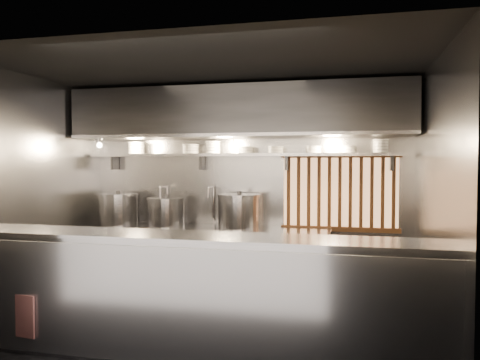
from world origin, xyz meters
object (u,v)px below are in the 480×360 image
at_px(stock_pot_left, 118,209).
at_px(stock_pot_right, 239,211).
at_px(pendant_bulb, 233,149).
at_px(heat_lamp, 98,141).
at_px(stock_pot_mid, 166,212).

bearing_deg(stock_pot_left, stock_pot_right, 1.26).
distance_m(pendant_bulb, stock_pot_right, 0.84).
bearing_deg(heat_lamp, stock_pot_right, 8.75).
distance_m(heat_lamp, pendant_bulb, 1.83).
height_order(heat_lamp, stock_pot_left, heat_lamp).
height_order(heat_lamp, stock_pot_mid, heat_lamp).
bearing_deg(stock_pot_mid, stock_pot_left, 179.99).
distance_m(stock_pot_left, stock_pot_right, 1.75).
xyz_separation_m(stock_pot_left, stock_pot_mid, (0.72, -0.00, -0.02)).
bearing_deg(stock_pot_left, stock_pot_mid, -0.01).
xyz_separation_m(stock_pot_mid, stock_pot_right, (1.02, 0.04, 0.03)).
height_order(pendant_bulb, stock_pot_right, pendant_bulb).
distance_m(pendant_bulb, stock_pot_left, 1.85).
relative_size(heat_lamp, stock_pot_right, 0.55).
height_order(heat_lamp, stock_pot_right, heat_lamp).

